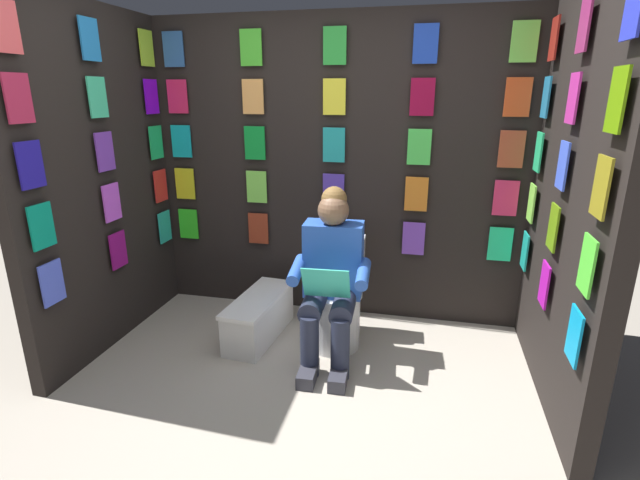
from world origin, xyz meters
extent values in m
plane|color=#B2A899|center=(0.00, 0.00, 0.00)|extent=(30.00, 30.00, 0.00)
cube|color=black|center=(0.00, -1.65, 1.18)|extent=(3.04, 0.10, 2.36)
cube|color=#30D323|center=(1.28, -1.57, 0.69)|extent=(0.17, 0.01, 0.26)
cube|color=maroon|center=(0.64, -1.57, 0.69)|extent=(0.17, 0.01, 0.26)
cube|color=maroon|center=(0.00, -1.57, 0.69)|extent=(0.17, 0.01, 0.26)
cube|color=purple|center=(-0.64, -1.57, 0.69)|extent=(0.17, 0.01, 0.26)
cube|color=#1FE18B|center=(-1.28, -1.57, 0.69)|extent=(0.17, 0.01, 0.26)
cube|color=yellow|center=(1.28, -1.57, 1.05)|extent=(0.17, 0.01, 0.26)
cube|color=#79DB48|center=(0.64, -1.57, 1.05)|extent=(0.17, 0.01, 0.26)
cube|color=#4C33A9|center=(0.00, -1.57, 1.05)|extent=(0.17, 0.01, 0.26)
cube|color=orange|center=(-0.64, -1.57, 1.05)|extent=(0.17, 0.01, 0.26)
cube|color=#E1295E|center=(-1.28, -1.57, 1.05)|extent=(0.17, 0.01, 0.26)
cube|color=#12A7B4|center=(1.28, -1.57, 1.40)|extent=(0.17, 0.01, 0.26)
cube|color=#0E9231|center=(0.64, -1.57, 1.40)|extent=(0.17, 0.01, 0.26)
cube|color=teal|center=(0.00, -1.57, 1.40)|extent=(0.17, 0.01, 0.26)
cube|color=#45D34C|center=(-0.64, -1.57, 1.40)|extent=(0.17, 0.01, 0.26)
cube|color=#AF4429|center=(-1.28, -1.57, 1.40)|extent=(0.17, 0.01, 0.26)
cube|color=#E12252|center=(1.28, -1.57, 1.75)|extent=(0.17, 0.01, 0.26)
cube|color=#F0A452|center=(0.64, -1.57, 1.75)|extent=(0.17, 0.01, 0.26)
cube|color=yellow|center=(0.00, -1.57, 1.75)|extent=(0.17, 0.01, 0.26)
cube|color=maroon|center=(-0.64, -1.57, 1.75)|extent=(0.17, 0.01, 0.26)
cube|color=#D94C1E|center=(-1.28, -1.57, 1.75)|extent=(0.17, 0.01, 0.26)
cube|color=#2E5A9D|center=(1.28, -1.57, 2.11)|extent=(0.17, 0.01, 0.26)
cube|color=green|center=(0.64, -1.57, 2.11)|extent=(0.17, 0.01, 0.26)
cube|color=green|center=(0.00, -1.57, 2.11)|extent=(0.17, 0.01, 0.26)
cube|color=#1A3EB8|center=(-0.64, -1.57, 2.11)|extent=(0.17, 0.01, 0.26)
cube|color=#73DC4C|center=(-1.28, -1.57, 2.11)|extent=(0.17, 0.01, 0.26)
cube|color=black|center=(-1.52, -0.80, 1.18)|extent=(0.10, 1.60, 2.36)
cube|color=teal|center=(-1.44, -1.44, 0.69)|extent=(0.01, 0.17, 0.26)
cube|color=#BD18B3|center=(-1.44, -0.80, 0.69)|extent=(0.01, 0.17, 0.26)
cube|color=#0C9CDD|center=(-1.44, -0.17, 0.69)|extent=(0.01, 0.17, 0.26)
cube|color=#84E54B|center=(-1.44, -1.44, 1.05)|extent=(0.01, 0.17, 0.26)
cube|color=#629313|center=(-1.44, -0.80, 1.05)|extent=(0.01, 0.17, 0.26)
cube|color=#55E53A|center=(-1.44, -0.17, 1.05)|extent=(0.01, 0.17, 0.26)
cube|color=#25C074|center=(-1.44, -1.44, 1.40)|extent=(0.01, 0.17, 0.26)
cube|color=#4061EE|center=(-1.44, -0.80, 1.40)|extent=(0.01, 0.17, 0.26)
cube|color=olive|center=(-1.44, -0.17, 1.40)|extent=(0.01, 0.17, 0.26)
cube|color=teal|center=(-1.44, -1.44, 1.75)|extent=(0.01, 0.17, 0.26)
cube|color=#C12C93|center=(-1.44, -0.80, 1.75)|extent=(0.01, 0.17, 0.26)
cube|color=#5D950C|center=(-1.44, -0.17, 1.75)|extent=(0.01, 0.17, 0.26)
cube|color=maroon|center=(-1.44, -1.44, 2.11)|extent=(0.01, 0.17, 0.26)
cube|color=#952862|center=(-1.44, -0.80, 2.11)|extent=(0.01, 0.17, 0.26)
cube|color=#2B37D1|center=(-1.44, -0.17, 2.11)|extent=(0.01, 0.17, 0.26)
cube|color=black|center=(1.52, -0.80, 1.18)|extent=(0.10, 1.60, 2.36)
cube|color=#4F63EB|center=(1.44, -0.17, 0.69)|extent=(0.01, 0.17, 0.26)
cube|color=#911478|center=(1.44, -0.80, 0.69)|extent=(0.01, 0.17, 0.26)
cube|color=#26B4A0|center=(1.44, -1.44, 0.69)|extent=(0.01, 0.17, 0.26)
cube|color=#0B9676|center=(1.44, -0.17, 1.05)|extent=(0.01, 0.17, 0.26)
cube|color=#D053EF|center=(1.44, -0.80, 1.05)|extent=(0.01, 0.17, 0.26)
cube|color=red|center=(1.44, -1.44, 1.05)|extent=(0.01, 0.17, 0.26)
cube|color=#22199A|center=(1.44, -0.17, 1.40)|extent=(0.01, 0.17, 0.26)
cube|color=purple|center=(1.44, -0.80, 1.40)|extent=(0.01, 0.17, 0.26)
cube|color=#1CB659|center=(1.44, -1.44, 1.40)|extent=(0.01, 0.17, 0.26)
cube|color=#B62649|center=(1.44, -0.17, 1.75)|extent=(0.01, 0.17, 0.26)
cube|color=#3ED198|center=(1.44, -0.80, 1.75)|extent=(0.01, 0.17, 0.26)
cube|color=#720BE9|center=(1.44, -1.44, 1.75)|extent=(0.01, 0.17, 0.26)
cube|color=#F15459|center=(1.44, -0.17, 2.11)|extent=(0.01, 0.17, 0.26)
cube|color=#237FD0|center=(1.44, -0.80, 2.11)|extent=(0.01, 0.17, 0.26)
cube|color=#A1D42D|center=(1.44, -1.44, 2.11)|extent=(0.01, 0.17, 0.26)
cylinder|color=white|center=(-0.12, -1.02, 0.20)|extent=(0.38, 0.38, 0.40)
cylinder|color=white|center=(-0.12, -1.02, 0.41)|extent=(0.41, 0.41, 0.02)
cube|color=white|center=(-0.10, -1.28, 0.58)|extent=(0.39, 0.20, 0.36)
cylinder|color=white|center=(-0.11, -1.19, 0.58)|extent=(0.39, 0.09, 0.39)
cube|color=blue|center=(-0.12, -0.99, 0.68)|extent=(0.41, 0.24, 0.52)
sphere|color=brown|center=(-0.12, -0.96, 1.04)|extent=(0.21, 0.21, 0.21)
sphere|color=olive|center=(-0.12, -0.99, 1.11)|extent=(0.17, 0.17, 0.17)
cylinder|color=#23283D|center=(-0.23, -0.79, 0.44)|extent=(0.17, 0.41, 0.15)
cylinder|color=#23283D|center=(-0.03, -0.78, 0.44)|extent=(0.17, 0.41, 0.15)
cylinder|color=#23283D|center=(-0.24, -0.61, 0.21)|extent=(0.12, 0.12, 0.42)
cylinder|color=#23283D|center=(-0.04, -0.60, 0.21)|extent=(0.12, 0.12, 0.42)
cube|color=#33333D|center=(-0.25, -0.55, 0.04)|extent=(0.13, 0.27, 0.09)
cube|color=#33333D|center=(-0.05, -0.54, 0.04)|extent=(0.13, 0.27, 0.09)
cylinder|color=blue|center=(-0.35, -0.82, 0.66)|extent=(0.10, 0.31, 0.13)
cylinder|color=blue|center=(0.09, -0.79, 0.66)|extent=(0.10, 0.31, 0.13)
cube|color=#38C5AB|center=(-0.14, -0.65, 0.64)|extent=(0.31, 0.15, 0.23)
cube|color=white|center=(0.45, -1.01, 0.15)|extent=(0.33, 0.75, 0.30)
cube|color=white|center=(0.45, -1.01, 0.31)|extent=(0.35, 0.78, 0.03)
camera|label=1|loc=(-0.71, 2.02, 1.78)|focal=26.37mm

